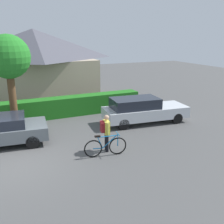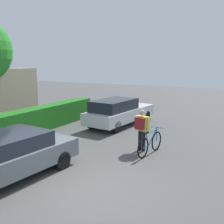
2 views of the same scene
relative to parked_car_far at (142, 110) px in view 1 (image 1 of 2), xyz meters
The scene contains 7 objects.
ground_plane 7.05m from the parked_car_far, 161.83° to the right, with size 60.00×60.00×0.00m, color #494949.
hedge_row 7.29m from the parked_car_far, 156.12° to the left, with size 15.69×0.90×1.12m, color #1E681B.
house_distant 9.12m from the parked_car_far, 118.42° to the left, with size 8.30×5.51×5.01m.
parked_car_far is the anchor object (origin of this frame).
bicycle 4.51m from the parked_car_far, 139.43° to the right, with size 1.71×0.50×0.90m.
person_rider 4.10m from the parked_car_far, 142.09° to the right, with size 0.41×0.63×1.55m.
tree_kerbside 7.19m from the parked_car_far, 163.44° to the left, with size 2.10×2.10×4.65m.
Camera 1 is at (-0.47, -9.44, 4.62)m, focal length 42.03 mm.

